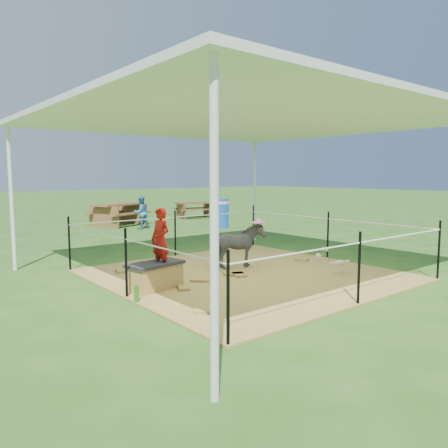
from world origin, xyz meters
TOP-DOWN VIEW (x-y plane):
  - ground at (0.00, 0.00)m, footprint 90.00×90.00m
  - hay_patch at (0.00, 0.00)m, footprint 4.60×4.60m
  - canopy_tent at (0.00, 0.00)m, footprint 6.30×6.30m
  - rope_fence at (0.00, -0.00)m, footprint 4.54×4.54m
  - straw_bale at (-1.72, 0.13)m, footprint 0.86×0.55m
  - dark_cloth at (-1.72, 0.13)m, footprint 0.92×0.60m
  - woman at (-1.62, 0.13)m, footprint 0.29×0.39m
  - green_bottle at (-2.27, -0.32)m, footprint 0.07×0.07m
  - pony at (0.19, 0.45)m, footprint 1.06×0.69m
  - pink_hat at (0.19, 0.45)m, footprint 0.26×0.26m
  - foal at (1.28, -1.02)m, footprint 0.87×0.61m
  - trash_barrel at (4.00, 5.79)m, footprint 0.67×0.67m
  - picnic_table_near at (1.64, 8.42)m, footprint 2.21×1.93m
  - picnic_table_far at (5.28, 9.03)m, footprint 1.78×1.48m
  - distant_person at (1.80, 7.12)m, footprint 0.54×0.43m

SIDE VIEW (x-z plane):
  - ground at x=0.00m, z-range 0.00..0.00m
  - hay_patch at x=0.00m, z-range 0.00..0.03m
  - green_bottle at x=-2.27m, z-range 0.03..0.25m
  - straw_bale at x=-1.72m, z-range 0.03..0.39m
  - foal at x=1.28m, z-range 0.03..0.47m
  - picnic_table_far at x=5.28m, z-range 0.00..0.64m
  - picnic_table_near at x=1.64m, z-range 0.00..0.77m
  - dark_cloth at x=-1.72m, z-range 0.39..0.43m
  - pony at x=0.19m, z-range 0.03..0.86m
  - trash_barrel at x=4.00m, z-range 0.00..0.96m
  - distant_person at x=1.80m, z-range 0.00..1.07m
  - rope_fence at x=0.00m, z-range 0.14..1.14m
  - woman at x=-1.62m, z-range 0.39..1.35m
  - pink_hat at x=0.19m, z-range 0.86..0.98m
  - canopy_tent at x=0.00m, z-range 1.24..4.14m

